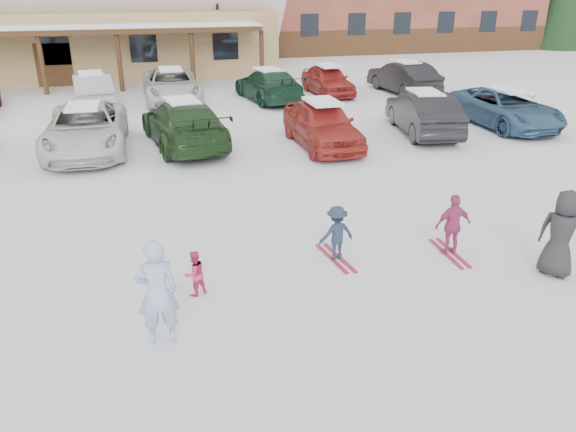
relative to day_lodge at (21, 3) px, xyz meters
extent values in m
plane|color=white|center=(9.00, -27.96, -3.94)|extent=(160.00, 160.00, 0.00)
cube|color=tan|center=(0.00, 0.04, -2.14)|extent=(28.00, 10.00, 3.60)
cube|color=#422814|center=(0.00, -6.16, -1.04)|extent=(25.20, 2.60, 0.25)
cube|color=#422814|center=(25.00, 3.08, -3.04)|extent=(24.00, 0.10, 1.80)
cylinder|color=black|center=(10.86, -3.15, -0.84)|extent=(0.16, 0.16, 6.21)
cylinder|color=black|center=(39.00, 4.04, -3.28)|extent=(0.60, 0.60, 1.32)
cylinder|color=black|center=(15.00, 16.04, -3.40)|extent=(0.60, 0.60, 1.08)
cylinder|color=black|center=(43.00, 18.04, -3.25)|extent=(0.60, 0.60, 1.38)
imported|color=#95B2D6|center=(6.70, -29.16, -3.05)|extent=(0.67, 0.46, 1.78)
imported|color=#D22C58|center=(7.34, -27.85, -3.51)|extent=(0.53, 0.50, 0.87)
imported|color=#1C293E|center=(10.28, -27.11, -3.36)|extent=(0.81, 0.55, 1.17)
cube|color=#9F1639|center=(10.28, -27.11, -3.93)|extent=(0.43, 1.41, 0.03)
imported|color=#A83668|center=(12.69, -27.45, -3.28)|extent=(0.78, 0.33, 1.33)
cube|color=#9F1639|center=(12.69, -27.45, -3.93)|extent=(0.20, 1.40, 0.03)
imported|color=#262528|center=(14.24, -28.71, -3.07)|extent=(0.94, 1.01, 1.74)
imported|color=silver|center=(4.64, -17.83, -3.18)|extent=(2.57, 5.50, 1.52)
imported|color=#1D391A|center=(7.82, -17.91, -3.16)|extent=(3.05, 5.69, 1.57)
imported|color=#A32A23|center=(12.38, -19.02, -3.17)|extent=(2.03, 4.62, 1.55)
imported|color=black|center=(16.46, -18.27, -3.18)|extent=(2.25, 4.84, 1.54)
imported|color=#345675|center=(20.04, -17.98, -3.24)|extent=(2.63, 5.22, 1.42)
imported|color=#B1B0B4|center=(4.30, -10.56, -3.21)|extent=(2.15, 4.62, 1.47)
imported|color=silver|center=(7.75, -10.25, -3.20)|extent=(2.64, 5.40, 1.48)
imported|color=#173A27|center=(12.13, -11.12, -3.22)|extent=(2.81, 5.22, 1.44)
imported|color=#A32825|center=(15.25, -10.37, -3.24)|extent=(1.94, 4.23, 1.40)
imported|color=black|center=(18.99, -10.87, -3.18)|extent=(2.19, 4.82, 1.53)
camera|label=1|loc=(6.93, -36.92, 1.46)|focal=35.00mm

